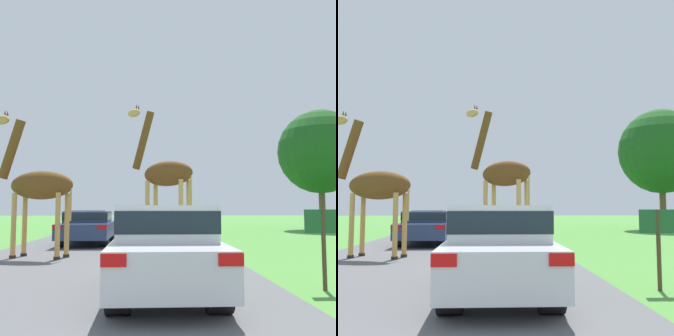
{
  "view_description": "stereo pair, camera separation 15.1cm",
  "coord_description": "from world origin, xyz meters",
  "views": [
    {
      "loc": [
        1.28,
        -1.61,
        1.52
      ],
      "look_at": [
        2.07,
        13.05,
        2.91
      ],
      "focal_mm": 45.0,
      "sensor_mm": 36.0,
      "label": 1
    },
    {
      "loc": [
        1.44,
        -1.62,
        1.52
      ],
      "look_at": [
        2.07,
        13.05,
        2.91
      ],
      "focal_mm": 45.0,
      "sensor_mm": 36.0,
      "label": 2
    }
  ],
  "objects": [
    {
      "name": "road",
      "position": [
        0.0,
        30.0,
        0.0
      ],
      "size": [
        7.79,
        120.0,
        0.0
      ],
      "color": "#5B5B5E",
      "rests_on": "ground"
    },
    {
      "name": "car_verge_right",
      "position": [
        2.72,
        27.5,
        0.72
      ],
      "size": [
        1.99,
        4.33,
        1.34
      ],
      "color": "maroon",
      "rests_on": "ground"
    },
    {
      "name": "car_queue_right",
      "position": [
        -2.11,
        24.03,
        0.72
      ],
      "size": [
        1.98,
        4.71,
        1.35
      ],
      "color": "black",
      "rests_on": "ground"
    },
    {
      "name": "car_queue_left",
      "position": [
        -1.14,
        16.46,
        0.75
      ],
      "size": [
        1.99,
        4.71,
        1.37
      ],
      "color": "navy",
      "rests_on": "ground"
    },
    {
      "name": "giraffe_near_road",
      "position": [
        1.93,
        13.15,
        2.64
      ],
      "size": [
        2.5,
        2.02,
        5.37
      ],
      "rotation": [
        0.0,
        0.0,
        0.93
      ],
      "color": "tan",
      "rests_on": "ground"
    },
    {
      "name": "sign_post",
      "position": [
        4.6,
        6.14,
        1.04
      ],
      "size": [
        0.7,
        0.08,
        1.49
      ],
      "color": "#4C3823",
      "rests_on": "ground"
    },
    {
      "name": "car_lead_maroon",
      "position": [
        1.63,
        5.81,
        0.82
      ],
      "size": [
        1.81,
        4.13,
        1.56
      ],
      "color": "silver",
      "rests_on": "ground"
    },
    {
      "name": "giraffe_companion",
      "position": [
        -2.06,
        11.59,
        2.23
      ],
      "size": [
        2.83,
        1.25,
        4.64
      ],
      "rotation": [
        0.0,
        0.0,
        1.3
      ],
      "color": "tan",
      "rests_on": "ground"
    },
    {
      "name": "tree_left_edge",
      "position": [
        13.6,
        27.21,
        5.45
      ],
      "size": [
        5.91,
        5.91,
        8.42
      ],
      "color": "brown",
      "rests_on": "ground"
    },
    {
      "name": "car_far_ahead",
      "position": [
        2.74,
        21.6,
        0.68
      ],
      "size": [
        1.81,
        4.52,
        1.24
      ],
      "color": "#561914",
      "rests_on": "ground"
    }
  ]
}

